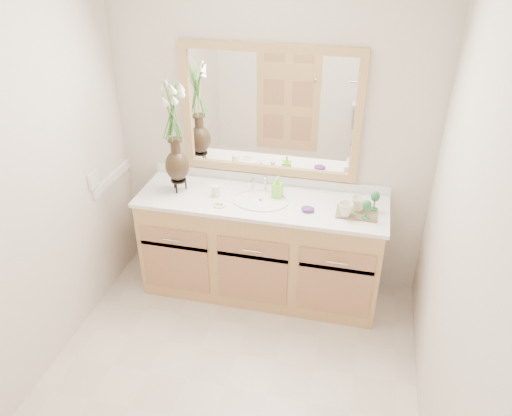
% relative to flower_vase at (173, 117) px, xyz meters
% --- Properties ---
extents(floor, '(2.60, 2.60, 0.00)m').
position_rel_flower_vase_xyz_m(floor, '(0.64, -1.02, -1.41)').
color(floor, beige).
rests_on(floor, ground).
extents(wall_back, '(2.40, 0.02, 2.40)m').
position_rel_flower_vase_xyz_m(wall_back, '(0.64, 0.28, -0.21)').
color(wall_back, beige).
rests_on(wall_back, floor).
extents(wall_left, '(0.02, 2.60, 2.40)m').
position_rel_flower_vase_xyz_m(wall_left, '(-0.56, -1.02, -0.21)').
color(wall_left, beige).
rests_on(wall_left, floor).
extents(wall_right, '(0.02, 2.60, 2.40)m').
position_rel_flower_vase_xyz_m(wall_right, '(1.84, -1.02, -0.21)').
color(wall_right, beige).
rests_on(wall_right, floor).
extents(vanity, '(1.80, 0.55, 0.80)m').
position_rel_flower_vase_xyz_m(vanity, '(0.64, -0.00, -1.01)').
color(vanity, tan).
rests_on(vanity, floor).
extents(counter, '(1.84, 0.57, 0.03)m').
position_rel_flower_vase_xyz_m(counter, '(0.64, -0.00, -0.60)').
color(counter, white).
rests_on(counter, vanity).
extents(sink, '(0.38, 0.34, 0.23)m').
position_rel_flower_vase_xyz_m(sink, '(0.64, -0.02, -0.63)').
color(sink, white).
rests_on(sink, counter).
extents(mirror, '(1.32, 0.04, 0.97)m').
position_rel_flower_vase_xyz_m(mirror, '(0.64, 0.26, -0.01)').
color(mirror, white).
rests_on(mirror, wall_back).
extents(switch_plate, '(0.02, 0.12, 0.12)m').
position_rel_flower_vase_xyz_m(switch_plate, '(-0.55, -0.25, -0.43)').
color(switch_plate, white).
rests_on(switch_plate, wall_left).
extents(flower_vase, '(0.21, 0.21, 0.86)m').
position_rel_flower_vase_xyz_m(flower_vase, '(0.00, 0.00, 0.00)').
color(flower_vase, black).
rests_on(flower_vase, counter).
extents(tumbler, '(0.06, 0.06, 0.08)m').
position_rel_flower_vase_xyz_m(tumbler, '(0.30, -0.02, -0.54)').
color(tumbler, white).
rests_on(tumbler, counter).
extents(soap_dish, '(0.10, 0.10, 0.03)m').
position_rel_flower_vase_xyz_m(soap_dish, '(0.37, -0.16, -0.57)').
color(soap_dish, white).
rests_on(soap_dish, counter).
extents(soap_bottle, '(0.07, 0.08, 0.15)m').
position_rel_flower_vase_xyz_m(soap_bottle, '(0.74, 0.07, -0.51)').
color(soap_bottle, '#85ED37').
rests_on(soap_bottle, counter).
extents(purple_dish, '(0.11, 0.10, 0.03)m').
position_rel_flower_vase_xyz_m(purple_dish, '(0.99, -0.09, -0.56)').
color(purple_dish, '#4D2674').
rests_on(purple_dish, counter).
extents(tray, '(0.28, 0.19, 0.01)m').
position_rel_flower_vase_xyz_m(tray, '(1.33, -0.05, -0.57)').
color(tray, brown).
rests_on(tray, counter).
extents(mug_left, '(0.11, 0.10, 0.10)m').
position_rel_flower_vase_xyz_m(mug_left, '(1.25, -0.11, -0.52)').
color(mug_left, white).
rests_on(mug_left, tray).
extents(mug_right, '(0.14, 0.14, 0.11)m').
position_rel_flower_vase_xyz_m(mug_right, '(1.33, -0.02, -0.51)').
color(mug_right, white).
rests_on(mug_right, tray).
extents(goblet_front, '(0.06, 0.06, 0.13)m').
position_rel_flower_vase_xyz_m(goblet_front, '(1.39, -0.11, -0.48)').
color(goblet_front, '#246D38').
rests_on(goblet_front, tray).
extents(goblet_back, '(0.06, 0.06, 0.14)m').
position_rel_flower_vase_xyz_m(goblet_back, '(1.44, 0.02, -0.47)').
color(goblet_back, '#246D38').
rests_on(goblet_back, tray).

